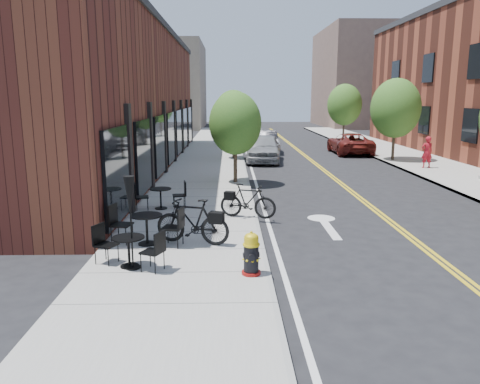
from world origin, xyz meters
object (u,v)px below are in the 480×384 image
object	(u,v)px
patio_umbrella	(130,203)
bistro_set_b	(147,225)
bistro_set_a	(129,247)
parked_car_c	(251,136)
parked_car_a	(264,148)
parked_car_b	(265,142)
bicycle_right	(248,201)
fire_hydrant	(251,254)
bicycle_left	(192,221)
parked_car_far	(350,143)
pedestrian	(427,152)
bistro_set_c	(161,195)

from	to	relation	value
patio_umbrella	bistro_set_b	bearing A→B (deg)	89.26
bistro_set_a	patio_umbrella	distance (m)	1.00
bistro_set_b	parked_car_c	world-z (taller)	parked_car_c
parked_car_a	parked_car_b	xyz separation A→B (m)	(0.44, 4.76, -0.07)
patio_umbrella	parked_car_b	world-z (taller)	patio_umbrella
parked_car_a	bicycle_right	bearing A→B (deg)	-89.92
bicycle_right	fire_hydrant	bearing A→B (deg)	-163.76
bicycle_left	bistro_set_b	xyz separation A→B (m)	(-1.12, -0.03, -0.08)
parked_car_c	parked_car_far	distance (m)	7.69
bistro_set_b	parked_car_far	bearing A→B (deg)	75.99
fire_hydrant	bistro_set_a	distance (m)	2.64
fire_hydrant	parked_car_far	world-z (taller)	parked_car_far
bicycle_left	bistro_set_a	xyz separation A→B (m)	(-1.24, -1.59, -0.14)
bistro_set_b	parked_car_b	xyz separation A→B (m)	(4.48, 20.48, 0.12)
bicycle_left	pedestrian	distance (m)	16.61
bistro_set_b	patio_umbrella	world-z (taller)	patio_umbrella
bicycle_right	parked_car_c	size ratio (longest dim) A/B	0.31
bistro_set_c	parked_car_b	xyz separation A→B (m)	(4.68, 16.73, 0.17)
parked_car_b	parked_car_far	world-z (taller)	parked_car_b
bistro_set_b	bistro_set_c	bearing A→B (deg)	106.11
fire_hydrant	pedestrian	bearing A→B (deg)	48.60
bistro_set_a	bistro_set_b	bearing A→B (deg)	109.97
pedestrian	bicycle_left	bearing A→B (deg)	44.68
bicycle_left	bistro_set_c	xyz separation A→B (m)	(-1.32, 3.72, -0.13)
bistro_set_a	patio_umbrella	bearing A→B (deg)	-21.09
parked_car_a	fire_hydrant	bearing A→B (deg)	-88.67
bicycle_left	bistro_set_a	distance (m)	2.02
patio_umbrella	bicycle_left	bearing A→B (deg)	55.85
patio_umbrella	parked_car_a	world-z (taller)	patio_umbrella
fire_hydrant	bicycle_right	bearing A→B (deg)	80.89
bicycle_left	patio_umbrella	world-z (taller)	patio_umbrella
bistro_set_b	parked_car_far	xyz separation A→B (m)	(9.97, 19.50, 0.08)
patio_umbrella	parked_car_b	bearing A→B (deg)	78.51
pedestrian	parked_car_a	bearing A→B (deg)	-25.70
fire_hydrant	patio_umbrella	bearing A→B (deg)	163.37
patio_umbrella	parked_car_c	distance (m)	25.85
bistro_set_a	bistro_set_c	size ratio (longest dim) A/B	0.97
patio_umbrella	parked_car_a	distance (m)	17.86
bistro_set_c	pedestrian	size ratio (longest dim) A/B	1.03
bicycle_left	bistro_set_c	distance (m)	3.95
parked_car_b	parked_car_far	xyz separation A→B (m)	(5.50, -0.98, -0.04)
fire_hydrant	patio_umbrella	xyz separation A→B (m)	(-2.50, 0.39, 1.00)
bicycle_left	pedestrian	world-z (taller)	pedestrian
parked_car_b	pedestrian	bearing A→B (deg)	-47.36
parked_car_c	pedestrian	bearing A→B (deg)	-55.67
parked_car_c	pedestrian	world-z (taller)	pedestrian
bistro_set_b	parked_car_a	size ratio (longest dim) A/B	0.40
bicycle_right	parked_car_far	size ratio (longest dim) A/B	0.35
bicycle_right	pedestrian	distance (m)	13.78
bistro_set_a	patio_umbrella	size ratio (longest dim) A/B	0.81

